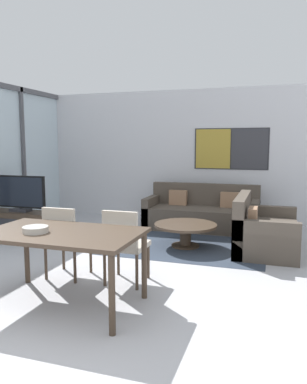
{
  "coord_description": "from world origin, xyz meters",
  "views": [
    {
      "loc": [
        1.9,
        -2.4,
        1.64
      ],
      "look_at": [
        0.22,
        2.76,
        0.95
      ],
      "focal_mm": 35.0,
      "sensor_mm": 36.0,
      "label": 1
    }
  ],
  "objects": [
    {
      "name": "area_rug",
      "position": [
        0.56,
        3.36,
        0.0
      ],
      "size": [
        2.53,
        1.73,
        0.01
      ],
      "color": "#333D4C",
      "rests_on": "ground_plane"
    },
    {
      "name": "wall_back",
      "position": [
        0.04,
        5.54,
        1.41
      ],
      "size": [
        7.23,
        0.09,
        2.8
      ],
      "color": "silver",
      "rests_on": "ground_plane"
    },
    {
      "name": "dining_chair_left",
      "position": [
        -0.52,
        1.5,
        0.52
      ],
      "size": [
        0.46,
        0.46,
        0.9
      ],
      "color": "#B2A899",
      "rests_on": "ground_plane"
    },
    {
      "name": "sofa_main",
      "position": [
        0.56,
        4.79,
        0.28
      ],
      "size": [
        2.17,
        0.91,
        0.86
      ],
      "color": "#51473D",
      "rests_on": "ground_plane"
    },
    {
      "name": "ground_plane",
      "position": [
        0.0,
        0.0,
        0.0
      ],
      "size": [
        24.0,
        24.0,
        0.0
      ],
      "primitive_type": "plane",
      "color": "#B2B2B7"
    },
    {
      "name": "dining_table",
      "position": [
        -0.13,
        0.81,
        0.69
      ],
      "size": [
        1.6,
        0.95,
        0.77
      ],
      "color": "#423326",
      "rests_on": "ground_plane"
    },
    {
      "name": "sofa_side",
      "position": [
        1.73,
        3.53,
        0.28
      ],
      "size": [
        0.91,
        1.48,
        0.86
      ],
      "rotation": [
        0.0,
        0.0,
        1.57
      ],
      "color": "#51473D",
      "rests_on": "ground_plane"
    },
    {
      "name": "tv_console",
      "position": [
        -2.47,
        3.21,
        0.22
      ],
      "size": [
        1.3,
        0.48,
        0.43
      ],
      "color": "#423326",
      "rests_on": "ground_plane"
    },
    {
      "name": "dining_chair_centre",
      "position": [
        0.26,
        1.54,
        0.52
      ],
      "size": [
        0.46,
        0.46,
        0.9
      ],
      "color": "#B2A899",
      "rests_on": "ground_plane"
    },
    {
      "name": "television",
      "position": [
        -2.47,
        3.21,
        0.75
      ],
      "size": [
        1.04,
        0.2,
        0.66
      ],
      "color": "#2D2D33",
      "rests_on": "tv_console"
    },
    {
      "name": "fruit_bowl",
      "position": [
        -0.35,
        0.7,
        0.8
      ],
      "size": [
        0.26,
        0.26,
        0.06
      ],
      "color": "#B7B2A8",
      "rests_on": "dining_table"
    },
    {
      "name": "coffee_table",
      "position": [
        0.56,
        3.36,
        0.28
      ],
      "size": [
        1.01,
        1.01,
        0.37
      ],
      "color": "#423326",
      "rests_on": "ground_plane"
    }
  ]
}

